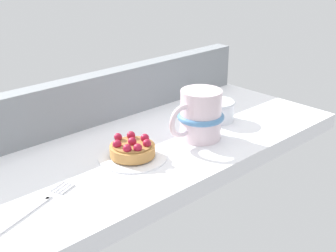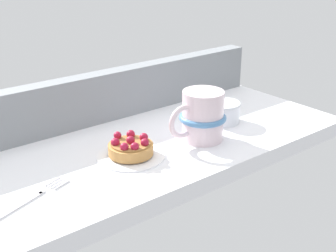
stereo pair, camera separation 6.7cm
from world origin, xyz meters
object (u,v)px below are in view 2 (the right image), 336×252
at_px(coffee_mug, 202,116).
at_px(sugar_bowl, 223,111).
at_px(dessert_fork, 27,201).
at_px(dessert_plate, 131,155).
at_px(raspberry_tart, 131,147).

xyz_separation_m(coffee_mug, sugar_bowl, (0.10, 0.04, -0.03)).
height_order(dessert_fork, sugar_bowl, sugar_bowl).
height_order(dessert_plate, dessert_fork, same).
bearing_deg(raspberry_tart, dessert_fork, -171.63).
xyz_separation_m(dessert_plate, raspberry_tart, (0.00, 0.00, 0.02)).
relative_size(raspberry_tart, sugar_bowl, 1.05).
height_order(coffee_mug, sugar_bowl, coffee_mug).
height_order(raspberry_tart, dessert_fork, raspberry_tart).
bearing_deg(raspberry_tart, dessert_plate, -91.97).
bearing_deg(coffee_mug, raspberry_tart, 171.41).
relative_size(dessert_plate, coffee_mug, 0.97).
distance_m(dessert_plate, dessert_fork, 0.22).
bearing_deg(dessert_fork, sugar_bowl, 6.15).
bearing_deg(sugar_bowl, coffee_mug, -157.29).
height_order(coffee_mug, dessert_fork, coffee_mug).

